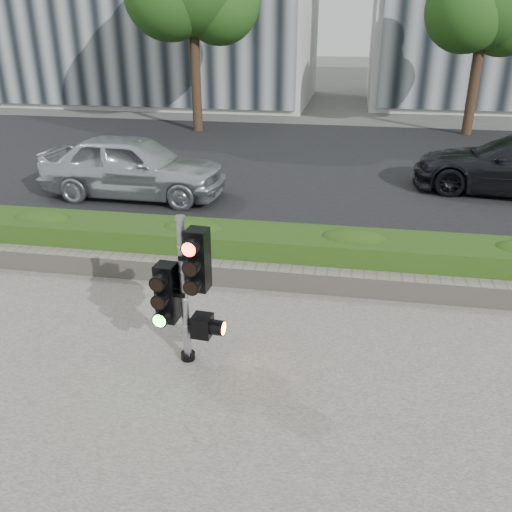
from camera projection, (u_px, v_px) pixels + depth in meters
name	position (u px, v px, depth m)	size (l,w,h in m)	color
ground	(230.00, 352.00, 7.00)	(120.00, 120.00, 0.00)	#51514C
sidewalk	(168.00, 510.00, 4.75)	(16.00, 11.00, 0.03)	#9E9389
road	(304.00, 164.00, 16.01)	(60.00, 13.00, 0.02)	black
curb	(268.00, 253.00, 9.82)	(60.00, 0.25, 0.12)	gray
stone_wall	(256.00, 276.00, 8.64)	(12.00, 0.32, 0.34)	gray
hedge	(263.00, 250.00, 9.15)	(12.00, 1.00, 0.68)	#487122
tree_right	(486.00, 2.00, 18.33)	(4.10, 3.58, 6.53)	black
traffic_signal	(187.00, 283.00, 6.42)	(0.67, 0.50, 1.91)	black
car_silver	(133.00, 166.00, 12.78)	(1.76, 4.36, 1.49)	silver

